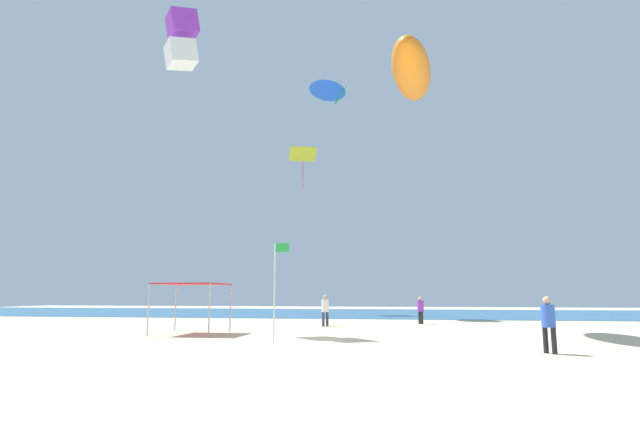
{
  "coord_description": "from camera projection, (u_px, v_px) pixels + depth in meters",
  "views": [
    {
      "loc": [
        3.84,
        -20.93,
        1.94
      ],
      "look_at": [
        -1.16,
        10.68,
        6.82
      ],
      "focal_mm": 27.43,
      "sensor_mm": 36.0,
      "label": 1
    }
  ],
  "objects": [
    {
      "name": "banner_flag",
      "position": [
        276.0,
        283.0,
        19.32
      ],
      "size": [
        0.61,
        0.06,
        3.95
      ],
      "color": "silver",
      "rests_on": "ground"
    },
    {
      "name": "ocean_strip",
      "position": [
        361.0,
        313.0,
        50.08
      ],
      "size": [
        110.0,
        25.01,
        0.03
      ],
      "primitive_type": "cube",
      "color": "#28608C",
      "rests_on": "ground"
    },
    {
      "name": "ground",
      "position": [
        308.0,
        341.0,
        20.73
      ],
      "size": [
        110.0,
        110.0,
        0.1
      ],
      "primitive_type": "cube",
      "color": "beige"
    },
    {
      "name": "kite_delta_blue",
      "position": [
        328.0,
        88.0,
        45.71
      ],
      "size": [
        4.74,
        4.75,
        2.92
      ],
      "rotation": [
        0.0,
        0.0,
        2.6
      ],
      "color": "blue"
    },
    {
      "name": "kite_box_purple",
      "position": [
        182.0,
        39.0,
        29.54
      ],
      "size": [
        2.39,
        2.35,
        3.58
      ],
      "rotation": [
        0.0,
        0.0,
        2.25
      ],
      "color": "purple"
    },
    {
      "name": "kite_diamond_yellow",
      "position": [
        303.0,
        156.0,
        50.77
      ],
      "size": [
        3.34,
        3.27,
        4.14
      ],
      "rotation": [
        0.0,
        0.0,
        0.25
      ],
      "color": "yellow"
    },
    {
      "name": "canopy_tent",
      "position": [
        192.0,
        286.0,
        24.36
      ],
      "size": [
        3.09,
        2.97,
        2.47
      ],
      "color": "#B2B2B7",
      "rests_on": "ground"
    },
    {
      "name": "person_near_tent",
      "position": [
        548.0,
        320.0,
        16.18
      ],
      "size": [
        0.44,
        0.44,
        1.87
      ],
      "rotation": [
        0.0,
        0.0,
        5.29
      ],
      "color": "black",
      "rests_on": "ground"
    },
    {
      "name": "person_leftmost",
      "position": [
        420.0,
        308.0,
        31.96
      ],
      "size": [
        0.42,
        0.43,
        1.76
      ],
      "rotation": [
        0.0,
        0.0,
        2.06
      ],
      "color": "black",
      "rests_on": "ground"
    },
    {
      "name": "person_central",
      "position": [
        325.0,
        308.0,
        29.6
      ],
      "size": [
        0.45,
        0.45,
        1.89
      ],
      "rotation": [
        0.0,
        0.0,
        0.93
      ],
      "color": "#33384C",
      "rests_on": "ground"
    },
    {
      "name": "kite_inflatable_orange",
      "position": [
        412.0,
        71.0,
        28.49
      ],
      "size": [
        2.96,
        7.6,
        2.63
      ],
      "rotation": [
        0.0,
        0.0,
        4.6
      ],
      "color": "orange"
    }
  ]
}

